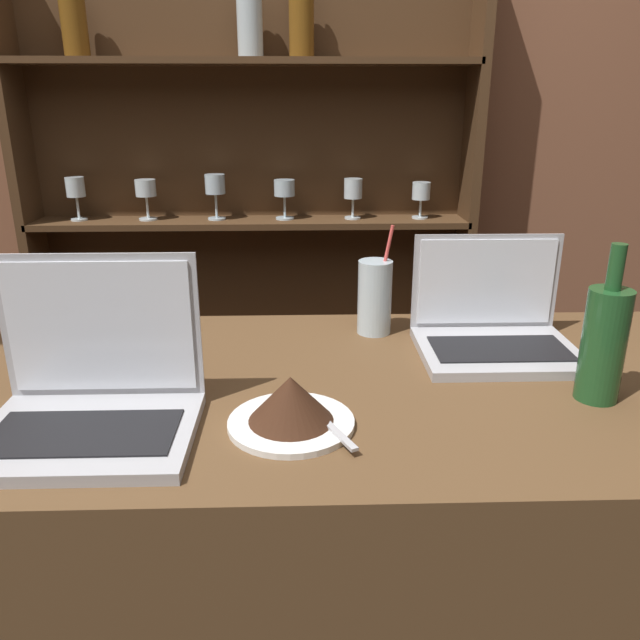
# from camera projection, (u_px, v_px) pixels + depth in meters

# --- Properties ---
(bar_counter) EXTENTS (1.76, 0.70, 1.00)m
(bar_counter) POSITION_uv_depth(u_px,v_px,m) (267.00, 610.00, 1.24)
(bar_counter) COLOR brown
(bar_counter) RESTS_ON ground_plane
(back_wall) EXTENTS (7.00, 0.06, 2.70)m
(back_wall) POSITION_uv_depth(u_px,v_px,m) (277.00, 135.00, 2.08)
(back_wall) COLOR brown
(back_wall) RESTS_ON ground_plane
(back_shelf) EXTENTS (1.46, 0.18, 1.96)m
(back_shelf) POSITION_uv_depth(u_px,v_px,m) (252.00, 235.00, 2.11)
(back_shelf) COLOR #472D19
(back_shelf) RESTS_ON ground_plane
(laptop_near) EXTENTS (0.30, 0.23, 0.25)m
(laptop_near) POSITION_uv_depth(u_px,v_px,m) (92.00, 393.00, 0.91)
(laptop_near) COLOR #ADADB2
(laptop_near) RESTS_ON bar_counter
(laptop_far) EXTENTS (0.30, 0.23, 0.21)m
(laptop_far) POSITION_uv_depth(u_px,v_px,m) (494.00, 327.00, 1.21)
(laptop_far) COLOR #ADADB2
(laptop_far) RESTS_ON bar_counter
(cake_plate) EXTENTS (0.19, 0.19, 0.08)m
(cake_plate) POSITION_uv_depth(u_px,v_px,m) (291.00, 405.00, 0.92)
(cake_plate) COLOR white
(cake_plate) RESTS_ON bar_counter
(water_glass) EXTENTS (0.07, 0.07, 0.23)m
(water_glass) POSITION_uv_depth(u_px,v_px,m) (375.00, 297.00, 1.28)
(water_glass) COLOR silver
(water_glass) RESTS_ON bar_counter
(wine_bottle_green) EXTENTS (0.07, 0.07, 0.26)m
(wine_bottle_green) POSITION_uv_depth(u_px,v_px,m) (604.00, 342.00, 0.99)
(wine_bottle_green) COLOR #1E4C23
(wine_bottle_green) RESTS_ON bar_counter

